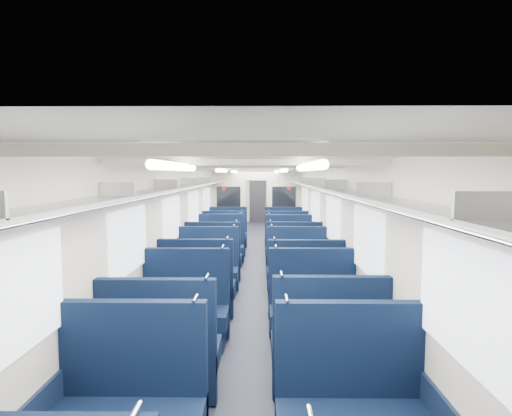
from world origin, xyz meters
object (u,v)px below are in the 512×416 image
(seat_14, at_px, (220,249))
(seat_16, at_px, (225,241))
(seat_12, at_px, (214,261))
(seat_17, at_px, (286,242))
(seat_4, at_px, (161,358))
(bulkhead, at_px, (256,204))
(seat_6, at_px, (185,315))
(seat_8, at_px, (198,291))
(seat_13, at_px, (293,261))
(seat_9, at_px, (305,292))
(seat_19, at_px, (284,236))
(seat_7, at_px, (313,314))
(seat_11, at_px, (298,273))
(seat_10, at_px, (207,273))
(seat_18, at_px, (227,236))
(seat_15, at_px, (290,250))
(end_door, at_px, (258,200))
(seat_5, at_px, (328,354))

(seat_14, xyz_separation_m, seat_16, (0.00, 1.13, 0.00))
(seat_12, distance_m, seat_17, 3.01)
(seat_4, height_order, seat_12, same)
(bulkhead, height_order, seat_6, bulkhead)
(seat_8, height_order, seat_12, same)
(seat_4, relative_size, seat_16, 1.00)
(seat_13, bearing_deg, seat_8, -126.49)
(seat_12, bearing_deg, seat_13, 1.88)
(seat_9, height_order, seat_19, same)
(seat_4, distance_m, seat_16, 7.04)
(seat_7, height_order, seat_8, same)
(seat_4, distance_m, seat_11, 3.90)
(seat_10, height_order, seat_11, same)
(seat_18, bearing_deg, seat_15, -53.96)
(seat_4, height_order, seat_18, same)
(seat_10, bearing_deg, seat_15, 53.52)
(seat_14, distance_m, seat_19, 2.71)
(seat_4, height_order, seat_8, same)
(seat_10, xyz_separation_m, seat_19, (1.66, 4.56, 0.00))
(seat_6, height_order, seat_15, same)
(seat_19, bearing_deg, seat_10, -110.01)
(seat_16, bearing_deg, seat_17, -0.20)
(seat_12, relative_size, seat_18, 1.00)
(seat_4, relative_size, seat_6, 1.00)
(bulkhead, xyz_separation_m, seat_17, (0.83, -2.11, -0.84))
(end_door, relative_size, seat_4, 1.59)
(seat_17, bearing_deg, bulkhead, 111.44)
(seat_8, xyz_separation_m, seat_9, (1.66, -0.04, 0.00))
(seat_19, bearing_deg, seat_12, -115.15)
(seat_6, relative_size, seat_7, 1.00)
(seat_4, xyz_separation_m, seat_19, (1.66, 8.06, 0.00))
(seat_7, distance_m, seat_11, 2.24)
(bulkhead, xyz_separation_m, seat_8, (-0.83, -6.81, -0.84))
(seat_12, bearing_deg, seat_10, -90.00)
(end_door, height_order, seat_9, end_door)
(seat_8, bearing_deg, seat_14, 90.00)
(seat_11, relative_size, seat_18, 1.00)
(seat_5, relative_size, seat_11, 1.00)
(seat_8, bearing_deg, seat_17, 70.55)
(seat_9, bearing_deg, seat_11, 90.00)
(seat_15, bearing_deg, seat_12, -143.64)
(bulkhead, relative_size, seat_19, 2.22)
(seat_6, height_order, seat_12, same)
(end_door, relative_size, seat_15, 1.59)
(bulkhead, distance_m, seat_7, 7.95)
(end_door, relative_size, seat_8, 1.59)
(bulkhead, height_order, seat_8, bulkhead)
(seat_16, bearing_deg, seat_13, -56.02)
(seat_15, height_order, seat_16, same)
(seat_13, bearing_deg, seat_4, -109.93)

